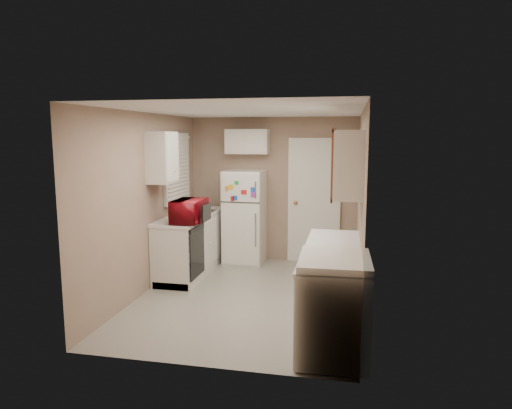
# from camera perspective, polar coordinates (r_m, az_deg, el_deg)

# --- Properties ---
(floor) EXTENTS (3.80, 3.80, 0.00)m
(floor) POSITION_cam_1_polar(r_m,az_deg,el_deg) (6.13, -0.96, -11.38)
(floor) COLOR #A8A599
(floor) RESTS_ON ground
(ceiling) EXTENTS (3.80, 3.80, 0.00)m
(ceiling) POSITION_cam_1_polar(r_m,az_deg,el_deg) (5.77, -1.02, 11.62)
(ceiling) COLOR white
(ceiling) RESTS_ON floor
(wall_left) EXTENTS (3.80, 3.80, 0.00)m
(wall_left) POSITION_cam_1_polar(r_m,az_deg,el_deg) (6.29, -13.54, 0.17)
(wall_left) COLOR gray
(wall_left) RESTS_ON floor
(wall_right) EXTENTS (3.80, 3.80, 0.00)m
(wall_right) POSITION_cam_1_polar(r_m,az_deg,el_deg) (5.70, 12.89, -0.66)
(wall_right) COLOR gray
(wall_right) RESTS_ON floor
(wall_back) EXTENTS (2.80, 2.80, 0.00)m
(wall_back) POSITION_cam_1_polar(r_m,az_deg,el_deg) (7.68, 2.10, 1.90)
(wall_back) COLOR gray
(wall_back) RESTS_ON floor
(wall_front) EXTENTS (2.80, 2.80, 0.00)m
(wall_front) POSITION_cam_1_polar(r_m,az_deg,el_deg) (4.03, -6.90, -4.29)
(wall_front) COLOR gray
(wall_front) RESTS_ON floor
(left_counter) EXTENTS (0.60, 1.80, 0.90)m
(left_counter) POSITION_cam_1_polar(r_m,az_deg,el_deg) (7.13, -8.06, -4.83)
(left_counter) COLOR silver
(left_counter) RESTS_ON floor
(dishwasher) EXTENTS (0.03, 0.58, 0.72)m
(dishwasher) POSITION_cam_1_polar(r_m,az_deg,el_deg) (6.48, -7.43, -5.83)
(dishwasher) COLOR black
(dishwasher) RESTS_ON floor
(sink) EXTENTS (0.54, 0.74, 0.16)m
(sink) POSITION_cam_1_polar(r_m,az_deg,el_deg) (7.19, -7.73, -1.38)
(sink) COLOR gray
(sink) RESTS_ON left_counter
(microwave) EXTENTS (0.58, 0.32, 0.38)m
(microwave) POSITION_cam_1_polar(r_m,az_deg,el_deg) (6.39, -8.32, -0.91)
(microwave) COLOR maroon
(microwave) RESTS_ON left_counter
(soap_bottle) EXTENTS (0.09, 0.10, 0.19)m
(soap_bottle) POSITION_cam_1_polar(r_m,az_deg,el_deg) (7.59, -7.02, 0.23)
(soap_bottle) COLOR white
(soap_bottle) RESTS_ON left_counter
(window_blinds) EXTENTS (0.10, 0.98, 1.08)m
(window_blinds) POSITION_cam_1_polar(r_m,az_deg,el_deg) (7.19, -9.81, 4.52)
(window_blinds) COLOR silver
(window_blinds) RESTS_ON wall_left
(upper_cabinet_left) EXTENTS (0.30, 0.45, 0.70)m
(upper_cabinet_left) POSITION_cam_1_polar(r_m,az_deg,el_deg) (6.37, -11.66, 5.76)
(upper_cabinet_left) COLOR silver
(upper_cabinet_left) RESTS_ON wall_left
(refrigerator) EXTENTS (0.64, 0.62, 1.54)m
(refrigerator) POSITION_cam_1_polar(r_m,az_deg,el_deg) (7.52, -1.42, -1.57)
(refrigerator) COLOR silver
(refrigerator) RESTS_ON floor
(cabinet_over_fridge) EXTENTS (0.70, 0.30, 0.40)m
(cabinet_over_fridge) POSITION_cam_1_polar(r_m,az_deg,el_deg) (7.56, -1.07, 7.87)
(cabinet_over_fridge) COLOR silver
(cabinet_over_fridge) RESTS_ON wall_back
(interior_door) EXTENTS (0.86, 0.06, 2.08)m
(interior_door) POSITION_cam_1_polar(r_m,az_deg,el_deg) (7.58, 7.27, 0.37)
(interior_door) COLOR silver
(interior_door) RESTS_ON floor
(right_counter) EXTENTS (0.60, 2.00, 0.90)m
(right_counter) POSITION_cam_1_polar(r_m,az_deg,el_deg) (5.10, 9.36, -10.34)
(right_counter) COLOR silver
(right_counter) RESTS_ON floor
(stove) EXTENTS (0.68, 0.83, 0.98)m
(stove) POSITION_cam_1_polar(r_m,az_deg,el_deg) (4.49, 9.68, -12.44)
(stove) COLOR silver
(stove) RESTS_ON floor
(upper_cabinet_right) EXTENTS (0.30, 1.20, 0.70)m
(upper_cabinet_right) POSITION_cam_1_polar(r_m,az_deg,el_deg) (5.13, 11.54, 5.13)
(upper_cabinet_right) COLOR silver
(upper_cabinet_right) RESTS_ON wall_right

